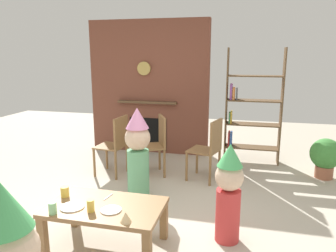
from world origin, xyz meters
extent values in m
plane|color=#BCB29E|center=(0.00, 0.00, 0.00)|extent=(12.00, 12.00, 0.00)
cube|color=brown|center=(-0.75, 2.60, 1.20)|extent=(2.20, 0.18, 2.40)
cube|color=black|center=(-0.75, 2.50, 0.35)|extent=(0.70, 0.02, 0.60)
cube|color=brown|center=(-0.75, 2.46, 0.95)|extent=(1.10, 0.10, 0.04)
cylinder|color=tan|center=(-0.80, 2.48, 1.55)|extent=(0.24, 0.04, 0.24)
cube|color=brown|center=(0.67, 2.40, 0.95)|extent=(0.02, 0.28, 1.90)
cube|color=brown|center=(1.55, 2.40, 0.95)|extent=(0.02, 0.28, 1.90)
cube|color=brown|center=(1.11, 2.40, 0.25)|extent=(0.86, 0.28, 0.02)
cube|color=brown|center=(1.11, 2.40, 0.65)|extent=(0.86, 0.28, 0.02)
cube|color=brown|center=(1.11, 2.40, 1.05)|extent=(0.86, 0.28, 0.02)
cube|color=brown|center=(1.11, 2.40, 1.45)|extent=(0.86, 0.28, 0.02)
cube|color=#B23333|center=(0.74, 2.40, 0.38)|extent=(0.03, 0.20, 0.24)
cube|color=#3359A5|center=(0.77, 2.40, 0.38)|extent=(0.03, 0.20, 0.24)
cube|color=#3F8C4C|center=(0.73, 2.40, 0.75)|extent=(0.02, 0.20, 0.18)
cube|color=gold|center=(0.76, 2.40, 0.76)|extent=(0.02, 0.20, 0.20)
cube|color=#8C4C99|center=(0.74, 2.40, 1.19)|extent=(0.04, 0.20, 0.26)
cube|color=#D87F3F|center=(0.79, 2.40, 1.16)|extent=(0.04, 0.20, 0.20)
cube|color=#4C4C51|center=(0.84, 2.40, 1.16)|extent=(0.02, 0.20, 0.20)
cube|color=olive|center=(-0.22, -0.51, 0.41)|extent=(1.06, 0.64, 0.04)
cube|color=olive|center=(-0.71, -0.78, 0.19)|extent=(0.07, 0.07, 0.39)
cube|color=olive|center=(-0.71, -0.24, 0.19)|extent=(0.07, 0.07, 0.39)
cube|color=olive|center=(0.26, -0.24, 0.19)|extent=(0.07, 0.07, 0.39)
cylinder|color=#F2CC4C|center=(-0.68, -0.43, 0.48)|extent=(0.08, 0.08, 0.10)
cylinder|color=#F2CC4C|center=(-0.29, -0.65, 0.48)|extent=(0.06, 0.06, 0.11)
cylinder|color=#8CD18C|center=(-0.59, -0.77, 0.48)|extent=(0.07, 0.07, 0.11)
cylinder|color=white|center=(-0.49, -0.62, 0.43)|extent=(0.22, 0.22, 0.01)
cylinder|color=white|center=(-0.13, -0.60, 0.43)|extent=(0.19, 0.19, 0.01)
cone|color=#EAC68C|center=(0.07, -0.75, 0.47)|extent=(0.10, 0.10, 0.09)
cube|color=silver|center=(-0.27, -0.34, 0.43)|extent=(0.04, 0.15, 0.01)
sphere|color=beige|center=(-0.16, -1.79, 0.79)|extent=(0.33, 0.33, 0.33)
cone|color=#4CB766|center=(-0.16, -1.79, 1.05)|extent=(0.29, 0.29, 0.26)
cylinder|color=#D13838|center=(0.87, -0.12, 0.26)|extent=(0.24, 0.24, 0.52)
sphere|color=beige|center=(0.87, -0.12, 0.66)|extent=(0.27, 0.27, 0.27)
cone|color=#4CB766|center=(0.87, -0.12, 0.87)|extent=(0.24, 0.24, 0.22)
cylinder|color=#66B27F|center=(-0.29, 0.62, 0.31)|extent=(0.28, 0.28, 0.62)
sphere|color=beige|center=(-0.29, 0.62, 0.78)|extent=(0.32, 0.32, 0.32)
cone|color=pink|center=(-0.29, 0.62, 1.03)|extent=(0.29, 0.29, 0.26)
cube|color=olive|center=(-0.96, 1.27, 0.44)|extent=(0.44, 0.44, 0.02)
cube|color=olive|center=(-0.77, 1.25, 0.68)|extent=(0.07, 0.40, 0.45)
cylinder|color=olive|center=(-1.12, 1.47, 0.21)|extent=(0.04, 0.04, 0.43)
cylinder|color=olive|center=(-1.15, 1.11, 0.21)|extent=(0.04, 0.04, 0.43)
cylinder|color=olive|center=(-0.76, 1.43, 0.21)|extent=(0.04, 0.04, 0.43)
cylinder|color=olive|center=(-0.80, 1.08, 0.21)|extent=(0.04, 0.04, 0.43)
cube|color=olive|center=(-0.37, 1.40, 0.44)|extent=(0.54, 0.54, 0.02)
cube|color=olive|center=(-0.21, 1.48, 0.68)|extent=(0.21, 0.37, 0.45)
cylinder|color=olive|center=(-0.61, 1.48, 0.21)|extent=(0.04, 0.04, 0.43)
cylinder|color=olive|center=(-0.45, 1.15, 0.21)|extent=(0.04, 0.04, 0.43)
cylinder|color=olive|center=(-0.29, 1.64, 0.21)|extent=(0.04, 0.04, 0.43)
cylinder|color=olive|center=(-0.13, 1.32, 0.21)|extent=(0.04, 0.04, 0.43)
cube|color=olive|center=(0.43, 1.40, 0.44)|extent=(0.49, 0.49, 0.02)
cube|color=olive|center=(0.61, 1.35, 0.68)|extent=(0.14, 0.39, 0.45)
cylinder|color=olive|center=(0.31, 1.62, 0.21)|extent=(0.04, 0.04, 0.43)
cylinder|color=olive|center=(0.21, 1.27, 0.21)|extent=(0.04, 0.04, 0.43)
cylinder|color=olive|center=(0.65, 1.52, 0.21)|extent=(0.04, 0.04, 0.43)
cylinder|color=olive|center=(0.56, 1.18, 0.21)|extent=(0.04, 0.04, 0.43)
cylinder|color=#9E5B42|center=(2.17, 1.88, 0.09)|extent=(0.25, 0.25, 0.18)
sphere|color=#3E893A|center=(2.17, 1.88, 0.37)|extent=(0.45, 0.45, 0.45)
camera|label=1|loc=(0.99, -3.01, 1.77)|focal=34.14mm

